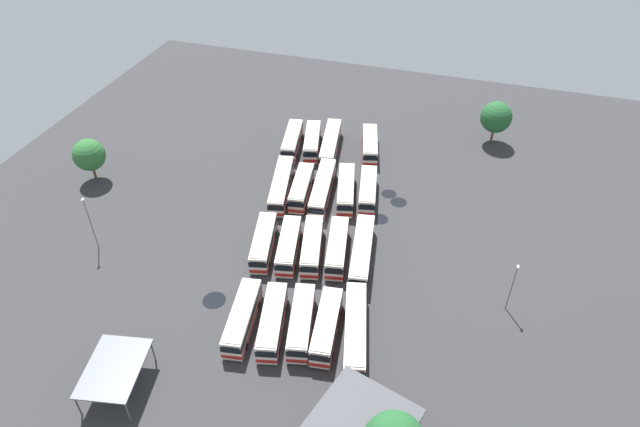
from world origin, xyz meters
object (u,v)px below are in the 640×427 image
at_px(bus_row2_slot4, 362,252).
at_px(bus_row3_slot1, 272,322).
at_px(bus_row0_slot4, 370,145).
at_px(bus_row1_slot1, 302,188).
at_px(tree_northwest, 89,155).
at_px(lamp_post_mid_lot, 512,286).
at_px(bus_row1_slot0, 281,185).
at_px(bus_row1_slot4, 368,190).
at_px(bus_row3_slot3, 327,326).
at_px(bus_row3_slot0, 242,318).
at_px(bus_row2_slot2, 312,246).
at_px(maintenance_shelter, 114,368).
at_px(lamp_post_by_building, 90,222).
at_px(bus_row2_slot3, 337,248).
at_px(bus_row3_slot4, 355,330).
at_px(bus_row1_slot2, 323,188).
at_px(bus_row2_slot1, 289,246).
at_px(bus_row0_slot1, 312,141).
at_px(bus_row0_slot2, 331,144).
at_px(bus_row0_slot0, 292,140).
at_px(bus_row3_slot2, 301,322).
at_px(tree_northeast, 496,117).
at_px(bus_row1_slot3, 346,189).
at_px(bus_row2_slot0, 264,242).

distance_m(bus_row2_slot4, bus_row3_slot1, 17.98).
bearing_deg(bus_row0_slot4, bus_row1_slot1, -25.27).
bearing_deg(tree_northwest, lamp_post_mid_lot, 82.36).
distance_m(bus_row1_slot0, bus_row1_slot1, 3.51).
bearing_deg(bus_row1_slot4, bus_row3_slot3, 3.49).
bearing_deg(bus_row3_slot0, bus_row2_slot2, 164.57).
xyz_separation_m(maintenance_shelter, lamp_post_by_building, (-20.27, -16.91, 1.53)).
bearing_deg(bus_row2_slot3, bus_row3_slot4, 24.41).
bearing_deg(bus_row3_slot1, bus_row1_slot4, 170.84).
xyz_separation_m(bus_row2_slot2, maintenance_shelter, (28.34, -14.63, 1.73)).
distance_m(bus_row0_slot4, bus_row2_slot4, 29.54).
bearing_deg(tree_northwest, bus_row3_slot0, 59.01).
bearing_deg(bus_row1_slot2, bus_row0_slot4, 164.35).
relative_size(bus_row3_slot3, tree_northwest, 1.42).
height_order(bus_row2_slot2, bus_row2_slot3, same).
bearing_deg(bus_row2_slot1, bus_row1_slot2, 177.89).
distance_m(bus_row3_slot0, maintenance_shelter, 16.41).
bearing_deg(bus_row0_slot1, bus_row3_slot0, 6.18).
distance_m(bus_row2_slot1, bus_row2_slot4, 10.88).
height_order(bus_row0_slot2, bus_row3_slot0, same).
distance_m(bus_row0_slot1, maintenance_shelter, 56.64).
distance_m(bus_row0_slot1, bus_row3_slot0, 43.94).
xyz_separation_m(bus_row1_slot4, bus_row2_slot3, (15.19, -0.97, 0.00)).
height_order(bus_row1_slot0, bus_row1_slot4, same).
bearing_deg(bus_row0_slot4, bus_row2_slot2, -3.10).
bearing_deg(bus_row3_slot1, bus_row3_slot3, 101.11).
height_order(bus_row0_slot0, bus_row3_slot2, same).
height_order(bus_row2_slot3, tree_northeast, tree_northeast).
bearing_deg(bus_row0_slot2, bus_row1_slot2, 11.09).
relative_size(bus_row1_slot3, tree_northeast, 1.41).
bearing_deg(bus_row0_slot0, bus_row3_slot2, 21.07).
xyz_separation_m(bus_row2_slot0, bus_row2_slot2, (-1.32, 7.17, 0.00)).
distance_m(bus_row0_slot0, maintenance_shelter, 55.59).
bearing_deg(bus_row2_slot3, bus_row0_slot2, -161.54).
distance_m(bus_row2_slot0, bus_row3_slot2, 16.46).
bearing_deg(bus_row3_slot3, tree_northeast, 162.93).
bearing_deg(maintenance_shelter, bus_row3_slot0, 140.87).
height_order(bus_row2_slot3, bus_row2_slot4, same).
bearing_deg(bus_row1_slot2, bus_row1_slot3, 102.22).
bearing_deg(bus_row0_slot2, bus_row2_slot1, 4.27).
bearing_deg(bus_row3_slot4, bus_row2_slot4, -169.37).
bearing_deg(bus_row1_slot3, bus_row2_slot0, -26.51).
bearing_deg(bus_row0_slot2, bus_row3_slot2, 11.57).
relative_size(maintenance_shelter, tree_northeast, 1.18).
bearing_deg(lamp_post_by_building, bus_row2_slot1, 104.24).
xyz_separation_m(bus_row0_slot1, bus_row3_slot3, (41.80, 15.50, 0.00)).
distance_m(bus_row3_slot4, tree_northeast, 55.91).
bearing_deg(maintenance_shelter, bus_row3_slot4, 121.41).
height_order(bus_row3_slot1, bus_row3_slot3, same).
height_order(bus_row2_slot0, bus_row2_slot2, same).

